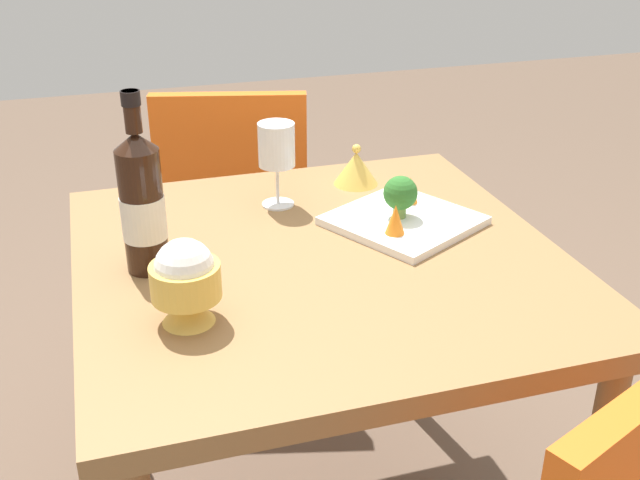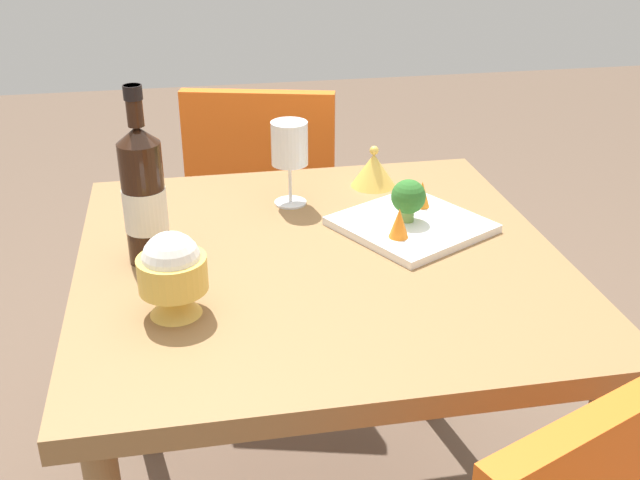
{
  "view_description": "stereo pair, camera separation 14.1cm",
  "coord_description": "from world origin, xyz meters",
  "px_view_note": "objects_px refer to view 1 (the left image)",
  "views": [
    {
      "loc": [
        1.21,
        -0.36,
        1.38
      ],
      "look_at": [
        0.0,
        0.0,
        0.75
      ],
      "focal_mm": 43.25,
      "sensor_mm": 36.0,
      "label": 1
    },
    {
      "loc": [
        1.24,
        -0.23,
        1.38
      ],
      "look_at": [
        0.0,
        0.0,
        0.75
      ],
      "focal_mm": 43.25,
      "sensor_mm": 36.0,
      "label": 2
    }
  ],
  "objects_px": {
    "carrot_garnish_left": "(410,190)",
    "wine_glass": "(277,147)",
    "wine_bottle": "(142,203)",
    "rice_bowl_lid": "(356,168)",
    "broccoli_floret": "(400,194)",
    "carrot_garnish_right": "(395,219)",
    "rice_bowl": "(186,280)",
    "chair_near_window": "(235,199)",
    "serving_plate": "(403,221)"
  },
  "relations": [
    {
      "from": "chair_near_window",
      "to": "serving_plate",
      "type": "relative_size",
      "value": 2.51
    },
    {
      "from": "wine_bottle",
      "to": "broccoli_floret",
      "type": "relative_size",
      "value": 3.76
    },
    {
      "from": "broccoli_floret",
      "to": "carrot_garnish_right",
      "type": "bearing_deg",
      "value": -28.51
    },
    {
      "from": "chair_near_window",
      "to": "broccoli_floret",
      "type": "height_order",
      "value": "chair_near_window"
    },
    {
      "from": "wine_glass",
      "to": "broccoli_floret",
      "type": "relative_size",
      "value": 2.09
    },
    {
      "from": "broccoli_floret",
      "to": "carrot_garnish_left",
      "type": "bearing_deg",
      "value": 142.26
    },
    {
      "from": "rice_bowl",
      "to": "broccoli_floret",
      "type": "bearing_deg",
      "value": 118.04
    },
    {
      "from": "wine_bottle",
      "to": "carrot_garnish_left",
      "type": "xyz_separation_m",
      "value": [
        -0.11,
        0.55,
        -0.08
      ]
    },
    {
      "from": "chair_near_window",
      "to": "rice_bowl",
      "type": "height_order",
      "value": "rice_bowl"
    },
    {
      "from": "wine_glass",
      "to": "serving_plate",
      "type": "relative_size",
      "value": 0.53
    },
    {
      "from": "rice_bowl_lid",
      "to": "carrot_garnish_left",
      "type": "distance_m",
      "value": 0.18
    },
    {
      "from": "wine_bottle",
      "to": "chair_near_window",
      "type": "bearing_deg",
      "value": 158.28
    },
    {
      "from": "carrot_garnish_left",
      "to": "rice_bowl_lid",
      "type": "bearing_deg",
      "value": -160.24
    },
    {
      "from": "rice_bowl_lid",
      "to": "broccoli_floret",
      "type": "xyz_separation_m",
      "value": [
        0.23,
        0.01,
        0.03
      ]
    },
    {
      "from": "wine_bottle",
      "to": "broccoli_floret",
      "type": "bearing_deg",
      "value": 95.13
    },
    {
      "from": "chair_near_window",
      "to": "rice_bowl",
      "type": "bearing_deg",
      "value": -90.61
    },
    {
      "from": "broccoli_floret",
      "to": "serving_plate",
      "type": "bearing_deg",
      "value": 71.98
    },
    {
      "from": "rice_bowl",
      "to": "broccoli_floret",
      "type": "distance_m",
      "value": 0.51
    },
    {
      "from": "wine_glass",
      "to": "rice_bowl",
      "type": "distance_m",
      "value": 0.48
    },
    {
      "from": "wine_glass",
      "to": "broccoli_floret",
      "type": "xyz_separation_m",
      "value": [
        0.16,
        0.21,
        -0.06
      ]
    },
    {
      "from": "carrot_garnish_right",
      "to": "rice_bowl",
      "type": "bearing_deg",
      "value": -67.34
    },
    {
      "from": "wine_glass",
      "to": "rice_bowl",
      "type": "relative_size",
      "value": 1.26
    },
    {
      "from": "serving_plate",
      "to": "broccoli_floret",
      "type": "xyz_separation_m",
      "value": [
        -0.0,
        -0.01,
        0.06
      ]
    },
    {
      "from": "broccoli_floret",
      "to": "carrot_garnish_left",
      "type": "xyz_separation_m",
      "value": [
        -0.06,
        0.05,
        -0.02
      ]
    },
    {
      "from": "chair_near_window",
      "to": "rice_bowl_lid",
      "type": "bearing_deg",
      "value": -51.86
    },
    {
      "from": "serving_plate",
      "to": "wine_glass",
      "type": "bearing_deg",
      "value": -127.55
    },
    {
      "from": "rice_bowl",
      "to": "broccoli_floret",
      "type": "height_order",
      "value": "rice_bowl"
    },
    {
      "from": "wine_bottle",
      "to": "serving_plate",
      "type": "distance_m",
      "value": 0.52
    },
    {
      "from": "rice_bowl",
      "to": "rice_bowl_lid",
      "type": "relative_size",
      "value": 1.42
    },
    {
      "from": "wine_glass",
      "to": "carrot_garnish_right",
      "type": "xyz_separation_m",
      "value": [
        0.23,
        0.17,
        -0.08
      ]
    },
    {
      "from": "carrot_garnish_left",
      "to": "wine_glass",
      "type": "bearing_deg",
      "value": -111.59
    },
    {
      "from": "wine_bottle",
      "to": "wine_glass",
      "type": "bearing_deg",
      "value": 125.85
    },
    {
      "from": "rice_bowl_lid",
      "to": "broccoli_floret",
      "type": "height_order",
      "value": "broccoli_floret"
    },
    {
      "from": "carrot_garnish_left",
      "to": "carrot_garnish_right",
      "type": "relative_size",
      "value": 0.93
    },
    {
      "from": "wine_bottle",
      "to": "rice_bowl",
      "type": "bearing_deg",
      "value": 12.25
    },
    {
      "from": "chair_near_window",
      "to": "rice_bowl",
      "type": "relative_size",
      "value": 6.0
    },
    {
      "from": "broccoli_floret",
      "to": "carrot_garnish_right",
      "type": "xyz_separation_m",
      "value": [
        0.07,
        -0.04,
        -0.02
      ]
    },
    {
      "from": "wine_glass",
      "to": "wine_bottle",
      "type": "bearing_deg",
      "value": -54.15
    },
    {
      "from": "wine_glass",
      "to": "broccoli_floret",
      "type": "height_order",
      "value": "wine_glass"
    },
    {
      "from": "chair_near_window",
      "to": "wine_glass",
      "type": "bearing_deg",
      "value": -75.58
    },
    {
      "from": "wine_glass",
      "to": "rice_bowl_lid",
      "type": "bearing_deg",
      "value": 108.38
    },
    {
      "from": "chair_near_window",
      "to": "carrot_garnish_left",
      "type": "distance_m",
      "value": 0.71
    },
    {
      "from": "chair_near_window",
      "to": "wine_bottle",
      "type": "xyz_separation_m",
      "value": [
        0.72,
        -0.29,
        0.32
      ]
    },
    {
      "from": "chair_near_window",
      "to": "wine_bottle",
      "type": "distance_m",
      "value": 0.84
    },
    {
      "from": "wine_glass",
      "to": "carrot_garnish_left",
      "type": "distance_m",
      "value": 0.29
    },
    {
      "from": "rice_bowl_lid",
      "to": "carrot_garnish_right",
      "type": "distance_m",
      "value": 0.3
    },
    {
      "from": "carrot_garnish_left",
      "to": "carrot_garnish_right",
      "type": "distance_m",
      "value": 0.16
    },
    {
      "from": "broccoli_floret",
      "to": "rice_bowl_lid",
      "type": "bearing_deg",
      "value": -177.07
    },
    {
      "from": "rice_bowl_lid",
      "to": "serving_plate",
      "type": "height_order",
      "value": "rice_bowl_lid"
    },
    {
      "from": "chair_near_window",
      "to": "carrot_garnish_right",
      "type": "bearing_deg",
      "value": -62.63
    }
  ]
}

